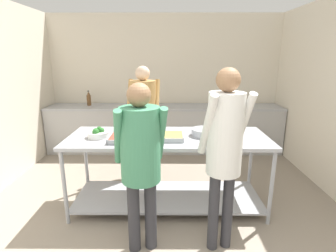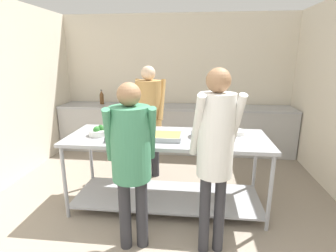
{
  "view_description": "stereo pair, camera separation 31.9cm",
  "coord_description": "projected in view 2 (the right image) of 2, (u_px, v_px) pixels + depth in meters",
  "views": [
    {
      "loc": [
        0.1,
        -1.05,
        1.85
      ],
      "look_at": [
        0.08,
        2.04,
        1.02
      ],
      "focal_mm": 28.0,
      "sensor_mm": 36.0,
      "label": 1
    },
    {
      "loc": [
        0.42,
        -1.03,
        1.85
      ],
      "look_at": [
        0.08,
        2.04,
        1.02
      ],
      "focal_mm": 28.0,
      "sensor_mm": 36.0,
      "label": 2
    }
  ],
  "objects": [
    {
      "name": "guest_serving_left",
      "position": [
        131.0,
        152.0,
        2.39
      ],
      "size": [
        0.52,
        0.41,
        1.64
      ],
      "color": "#2D2D33",
      "rests_on": "ground_plane"
    },
    {
      "name": "serving_tray_roast",
      "position": [
        164.0,
        137.0,
        3.02
      ],
      "size": [
        0.41,
        0.31,
        0.05
      ],
      "color": "#9EA0A8",
      "rests_on": "serving_counter"
    },
    {
      "name": "back_counter",
      "position": [
        175.0,
        128.0,
        5.22
      ],
      "size": [
        4.53,
        0.65,
        0.9
      ],
      "color": "#A8A8A8",
      "rests_on": "ground_plane"
    },
    {
      "name": "sauce_pan",
      "position": [
        204.0,
        133.0,
        3.1
      ],
      "size": [
        0.46,
        0.32,
        0.08
      ],
      "color": "#9EA0A8",
      "rests_on": "serving_counter"
    },
    {
      "name": "plate_stack",
      "position": [
        235.0,
        132.0,
        3.22
      ],
      "size": [
        0.24,
        0.24,
        0.05
      ],
      "color": "white",
      "rests_on": "serving_counter"
    },
    {
      "name": "water_bottle",
      "position": [
        102.0,
        97.0,
        5.29
      ],
      "size": [
        0.08,
        0.08,
        0.29
      ],
      "color": "brown",
      "rests_on": "back_counter"
    },
    {
      "name": "guest_serving_right",
      "position": [
        215.0,
        144.0,
        2.3
      ],
      "size": [
        0.47,
        0.41,
        1.76
      ],
      "color": "#2D2D33",
      "rests_on": "ground_plane"
    },
    {
      "name": "wall_rear",
      "position": [
        176.0,
        82.0,
        5.35
      ],
      "size": [
        4.69,
        0.06,
        2.65
      ],
      "color": "beige",
      "rests_on": "ground_plane"
    },
    {
      "name": "cook_behind_counter",
      "position": [
        149.0,
        111.0,
        3.94
      ],
      "size": [
        0.5,
        0.38,
        1.71
      ],
      "color": "#2D2D33",
      "rests_on": "ground_plane"
    },
    {
      "name": "broccoli_bowl",
      "position": [
        99.0,
        132.0,
        3.16
      ],
      "size": [
        0.25,
        0.25,
        0.12
      ],
      "color": "silver",
      "rests_on": "serving_counter"
    },
    {
      "name": "serving_tray_vegetables",
      "position": [
        125.0,
        137.0,
        3.02
      ],
      "size": [
        0.39,
        0.33,
        0.05
      ],
      "color": "#9EA0A8",
      "rests_on": "serving_counter"
    },
    {
      "name": "serving_counter",
      "position": [
        167.0,
        160.0,
        3.2
      ],
      "size": [
        2.38,
        0.87,
        0.92
      ],
      "color": "#9EA0A8",
      "rests_on": "ground_plane"
    }
  ]
}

